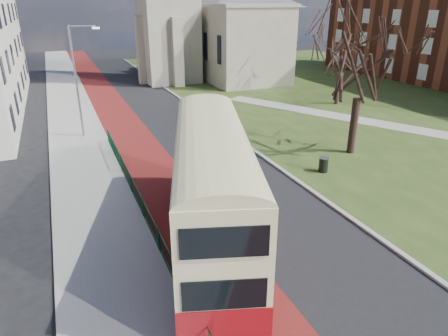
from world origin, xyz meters
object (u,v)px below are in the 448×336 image
streetlamp (78,77)px  litter_bin (323,164)px  bus (212,182)px  winter_tree_far (342,49)px  winter_tree_near (363,51)px

streetlamp → litter_bin: streetlamp is taller
streetlamp → litter_bin: bearing=-45.1°
bus → streetlamp: bearing=120.1°
streetlamp → winter_tree_far: bearing=3.3°
winter_tree_near → winter_tree_far: size_ratio=1.24×
winter_tree_far → streetlamp: bearing=-176.7°
winter_tree_near → litter_bin: bearing=-150.7°
winter_tree_near → streetlamp: bearing=147.2°
bus → winter_tree_near: bearing=45.5°
winter_tree_near → litter_bin: 7.56m
bus → winter_tree_near: 14.83m
streetlamp → winter_tree_far: size_ratio=1.03×
streetlamp → winter_tree_near: winter_tree_near is taller
winter_tree_near → winter_tree_far: bearing=56.4°
bus → litter_bin: bearing=44.8°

